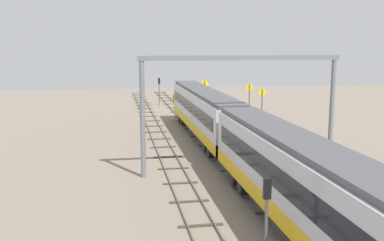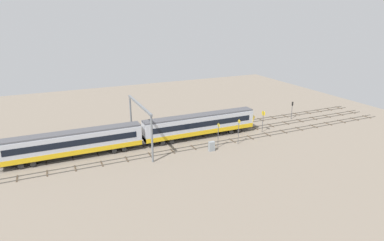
{
  "view_description": "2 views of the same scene",
  "coord_description": "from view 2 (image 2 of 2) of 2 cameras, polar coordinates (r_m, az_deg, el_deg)",
  "views": [
    {
      "loc": [
        -40.03,
        8.75,
        9.4
      ],
      "look_at": [
        4.44,
        1.04,
        1.71
      ],
      "focal_mm": 41.42,
      "sensor_mm": 36.0,
      "label": 1
    },
    {
      "loc": [
        -24.22,
        -57.32,
        24.43
      ],
      "look_at": [
        2.3,
        1.25,
        3.46
      ],
      "focal_mm": 30.58,
      "sensor_mm": 36.0,
      "label": 2
    }
  ],
  "objects": [
    {
      "name": "overhead_gantry",
      "position": [
        61.77,
        -9.09,
        0.77
      ],
      "size": [
        0.4,
        14.93,
        8.69
      ],
      "color": "slate",
      "rests_on": "ground"
    },
    {
      "name": "track_with_train",
      "position": [
        66.82,
        -1.36,
        -3.32
      ],
      "size": [
        99.5,
        2.4,
        0.16
      ],
      "color": "#59544C",
      "rests_on": "ground"
    },
    {
      "name": "train",
      "position": [
        63.36,
        -8.24,
        -2.23
      ],
      "size": [
        50.4,
        3.24,
        4.8
      ],
      "color": "#B7BCC6",
      "rests_on": "ground"
    },
    {
      "name": "ground_plane",
      "position": [
        66.85,
        -1.36,
        -3.38
      ],
      "size": [
        115.5,
        115.5,
        0.0
      ],
      "primitive_type": "plane",
      "color": "gray"
    },
    {
      "name": "relay_cabinet",
      "position": [
        61.32,
        3.44,
        -4.52
      ],
      "size": [
        1.14,
        0.68,
        1.83
      ],
      "color": "gray",
      "rests_on": "ground"
    },
    {
      "name": "track_near_foreground",
      "position": [
        62.97,
        0.26,
        -4.7
      ],
      "size": [
        99.5,
        2.4,
        0.16
      ],
      "color": "#59544C",
      "rests_on": "ground"
    },
    {
      "name": "track_middle",
      "position": [
        70.75,
        -2.8,
        -2.1
      ],
      "size": [
        99.5,
        2.4,
        0.16
      ],
      "color": "#59544C",
      "rests_on": "ground"
    },
    {
      "name": "speed_sign_mid_trackside",
      "position": [
        62.11,
        4.61,
        -2.06
      ],
      "size": [
        0.14,
        0.82,
        4.92
      ],
      "color": "#4C4C51",
      "rests_on": "ground"
    },
    {
      "name": "speed_sign_near_foreground",
      "position": [
        64.28,
        8.14,
        -1.41
      ],
      "size": [
        0.14,
        0.81,
        5.06
      ],
      "color": "#4C4C51",
      "rests_on": "ground"
    },
    {
      "name": "speed_sign_far_trackside",
      "position": [
        71.61,
        12.29,
        0.45
      ],
      "size": [
        0.14,
        1.08,
        4.82
      ],
      "color": "#4C4C51",
      "rests_on": "ground"
    },
    {
      "name": "signal_light_trackside_approach",
      "position": [
        82.73,
        17.07,
        2.13
      ],
      "size": [
        0.31,
        0.32,
        4.34
      ],
      "color": "#4C4C51",
      "rests_on": "ground"
    },
    {
      "name": "signal_light_trackside_departure",
      "position": [
        63.78,
        -21.79,
        -3.3
      ],
      "size": [
        0.31,
        0.32,
        3.93
      ],
      "color": "#4C4C51",
      "rests_on": "ground"
    }
  ]
}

